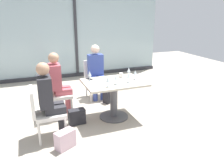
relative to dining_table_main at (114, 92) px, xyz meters
The scene contains 20 objects.
ground_plane 0.53m from the dining_table_main, ahead, with size 12.00×12.00×0.00m, color #A89E8E.
window_wall_backdrop 3.27m from the dining_table_main, 90.00° to the left, with size 5.50×0.10×2.70m.
dining_table_main is the anchor object (origin of this frame).
chair_near_window 1.22m from the dining_table_main, 90.00° to the left, with size 0.46×0.51×0.87m.
chair_side_end 1.36m from the dining_table_main, 166.38° to the right, with size 0.50×0.46×0.87m.
chair_far_left 1.17m from the dining_table_main, 155.71° to the left, with size 0.50×0.46×0.87m.
person_near_window 1.12m from the dining_table_main, 90.00° to the left, with size 0.34×0.39×1.26m.
person_side_end 1.26m from the dining_table_main, 165.21° to the right, with size 0.39×0.34×1.26m.
person_far_left 1.08m from the dining_table_main, 153.30° to the left, with size 0.39×0.34×1.26m.
wine_glass_0 0.57m from the dining_table_main, 153.46° to the left, with size 0.07×0.07×0.18m.
wine_glass_1 0.57m from the dining_table_main, 27.78° to the left, with size 0.07×0.07×0.18m.
wine_glass_2 0.43m from the dining_table_main, 32.64° to the right, with size 0.07×0.07×0.18m.
wine_glass_3 0.55m from the dining_table_main, ahead, with size 0.07×0.07×0.18m.
wine_glass_4 0.47m from the dining_table_main, 129.78° to the right, with size 0.07×0.07×0.18m.
wine_glass_5 0.38m from the dining_table_main, 98.47° to the right, with size 0.07×0.07×0.18m.
coffee_cup 0.40m from the dining_table_main, 41.19° to the left, with size 0.08×0.08×0.09m, color white.
cell_phone_on_table 0.54m from the dining_table_main, 141.19° to the left, with size 0.07×0.14×0.01m, color black.
handbag_0 0.87m from the dining_table_main, 75.41° to the left, with size 0.30×0.16×0.28m, color #232328.
handbag_1 1.34m from the dining_table_main, 146.39° to the right, with size 0.30×0.16×0.28m, color beige.
handbag_2 0.83m from the dining_table_main, behind, with size 0.30×0.16×0.28m, color #232328.
Camera 1 is at (-1.47, -3.72, 1.97)m, focal length 35.99 mm.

